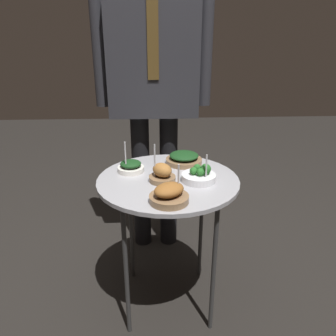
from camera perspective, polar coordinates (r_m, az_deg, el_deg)
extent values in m
plane|color=black|center=(1.84, 0.00, -21.79)|extent=(8.00, 8.00, 0.00)
cylinder|color=#939399|center=(1.45, 0.00, -2.16)|extent=(0.63, 0.63, 0.02)
cylinder|color=#2D2D2D|center=(1.50, 7.96, -17.12)|extent=(0.02, 0.02, 0.67)
cylinder|color=#2D2D2D|center=(1.48, -7.29, -17.62)|extent=(0.02, 0.02, 0.67)
cylinder|color=#2D2D2D|center=(1.80, 5.78, -9.54)|extent=(0.02, 0.02, 0.67)
cylinder|color=#2D2D2D|center=(1.78, -6.46, -9.86)|extent=(0.02, 0.02, 0.67)
cylinder|color=brown|center=(1.25, 0.17, -5.36)|extent=(0.15, 0.15, 0.03)
ellipsoid|color=brown|center=(1.23, 0.18, -3.82)|extent=(0.16, 0.15, 0.05)
cylinder|color=#ADADB2|center=(1.24, 1.84, -2.44)|extent=(0.01, 0.01, 0.14)
cylinder|color=brown|center=(1.42, -1.01, -1.85)|extent=(0.12, 0.12, 0.02)
ellipsoid|color=#93602D|center=(1.40, -1.02, -0.35)|extent=(0.12, 0.12, 0.06)
cylinder|color=#ADADB2|center=(1.40, -2.33, 0.95)|extent=(0.01, 0.01, 0.16)
cylinder|color=silver|center=(1.53, -6.48, -0.18)|extent=(0.12, 0.12, 0.02)
ellipsoid|color=#143816|center=(1.52, -6.52, 0.74)|extent=(0.10, 0.10, 0.03)
cylinder|color=#ADADB2|center=(1.48, -7.41, 1.76)|extent=(0.01, 0.01, 0.15)
cylinder|color=silver|center=(1.43, 5.35, -1.67)|extent=(0.15, 0.15, 0.03)
sphere|color=#236023|center=(1.41, 6.56, -0.19)|extent=(0.05, 0.05, 0.05)
sphere|color=#236023|center=(1.44, 5.11, 0.04)|extent=(0.03, 0.03, 0.03)
sphere|color=#236023|center=(1.41, 4.46, -0.52)|extent=(0.03, 0.03, 0.03)
sphere|color=#236023|center=(1.40, 5.66, -0.73)|extent=(0.03, 0.03, 0.03)
cylinder|color=#ADADB2|center=(1.38, 6.67, -0.22)|extent=(0.01, 0.01, 0.13)
cylinder|color=brown|center=(1.62, 2.78, 1.25)|extent=(0.18, 0.18, 0.02)
ellipsoid|color=#143816|center=(1.61, 2.80, 2.18)|extent=(0.14, 0.14, 0.03)
cylinder|color=black|center=(2.03, -4.66, -2.54)|extent=(0.11, 0.11, 0.86)
cylinder|color=black|center=(2.04, 0.10, -2.45)|extent=(0.11, 0.11, 0.86)
cube|color=#28282D|center=(1.85, -2.65, 19.10)|extent=(0.48, 0.23, 0.64)
cube|color=#4C3819|center=(1.73, -2.66, 21.45)|extent=(0.06, 0.01, 0.39)
cylinder|color=#28282D|center=(1.87, -11.82, 19.51)|extent=(0.08, 0.08, 0.59)
cylinder|color=#28282D|center=(1.87, 6.49, 19.82)|extent=(0.08, 0.08, 0.59)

